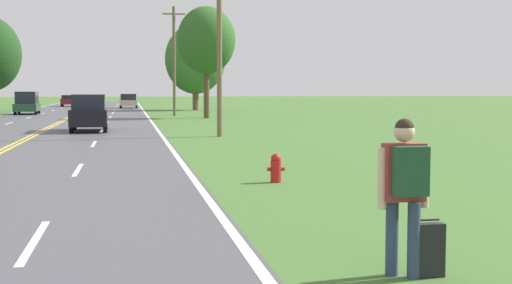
{
  "coord_description": "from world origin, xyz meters",
  "views": [
    {
      "loc": [
        4.31,
        -2.77,
        2.15
      ],
      "look_at": [
        6.52,
        9.5,
        1.22
      ],
      "focal_mm": 50.0,
      "sensor_mm": 36.0,
      "label": 1
    }
  ],
  "objects_px": {
    "suitcase": "(428,250)",
    "fire_hydrant": "(276,168)",
    "hitchhiker_person": "(405,181)",
    "tree_behind_sign": "(195,59)",
    "car_black_suv_approaching": "(89,112)",
    "tree_left_verge": "(206,41)",
    "car_maroon_hatchback_receding": "(69,100)",
    "car_champagne_hatchback_mid_far": "(129,101)",
    "car_dark_green_van_mid_near": "(27,103)"
  },
  "relations": [
    {
      "from": "suitcase",
      "to": "fire_hydrant",
      "type": "relative_size",
      "value": 1.0
    },
    {
      "from": "car_black_suv_approaching",
      "to": "tree_left_verge",
      "type": "bearing_deg",
      "value": 152.48
    },
    {
      "from": "car_champagne_hatchback_mid_far",
      "to": "fire_hydrant",
      "type": "bearing_deg",
      "value": 3.55
    },
    {
      "from": "tree_behind_sign",
      "to": "car_black_suv_approaching",
      "type": "xyz_separation_m",
      "value": [
        -8.71,
        -35.24,
        -4.16
      ]
    },
    {
      "from": "suitcase",
      "to": "fire_hydrant",
      "type": "xyz_separation_m",
      "value": [
        -0.02,
        8.4,
        0.03
      ]
    },
    {
      "from": "hitchhiker_person",
      "to": "car_champagne_hatchback_mid_far",
      "type": "distance_m",
      "value": 73.44
    },
    {
      "from": "car_maroon_hatchback_receding",
      "to": "car_dark_green_van_mid_near",
      "type": "bearing_deg",
      "value": 175.84
    },
    {
      "from": "car_black_suv_approaching",
      "to": "car_dark_green_van_mid_near",
      "type": "xyz_separation_m",
      "value": [
        -6.48,
        26.0,
        0.0
      ]
    },
    {
      "from": "tree_behind_sign",
      "to": "car_maroon_hatchback_receding",
      "type": "distance_m",
      "value": 22.32
    },
    {
      "from": "tree_left_verge",
      "to": "car_black_suv_approaching",
      "type": "relative_size",
      "value": 1.79
    },
    {
      "from": "fire_hydrant",
      "to": "tree_left_verge",
      "type": "height_order",
      "value": "tree_left_verge"
    },
    {
      "from": "fire_hydrant",
      "to": "car_maroon_hatchback_receding",
      "type": "bearing_deg",
      "value": 98.08
    },
    {
      "from": "tree_left_verge",
      "to": "car_maroon_hatchback_receding",
      "type": "relative_size",
      "value": 2.28
    },
    {
      "from": "tree_behind_sign",
      "to": "tree_left_verge",
      "type": "bearing_deg",
      "value": -93.04
    },
    {
      "from": "suitcase",
      "to": "car_black_suv_approaching",
      "type": "height_order",
      "value": "car_black_suv_approaching"
    },
    {
      "from": "car_maroon_hatchback_receding",
      "to": "tree_behind_sign",
      "type": "bearing_deg",
      "value": -141.98
    },
    {
      "from": "fire_hydrant",
      "to": "car_champagne_hatchback_mid_far",
      "type": "xyz_separation_m",
      "value": [
        -3.24,
        64.99,
        0.51
      ]
    },
    {
      "from": "tree_behind_sign",
      "to": "car_maroon_hatchback_receding",
      "type": "bearing_deg",
      "value": 129.2
    },
    {
      "from": "fire_hydrant",
      "to": "car_maroon_hatchback_receding",
      "type": "xyz_separation_m",
      "value": [
        -10.39,
        73.2,
        0.42
      ]
    },
    {
      "from": "tree_behind_sign",
      "to": "hitchhiker_person",
      "type": "bearing_deg",
      "value": -93.28
    },
    {
      "from": "tree_left_verge",
      "to": "car_black_suv_approaching",
      "type": "height_order",
      "value": "tree_left_verge"
    },
    {
      "from": "tree_behind_sign",
      "to": "car_maroon_hatchback_receding",
      "type": "xyz_separation_m",
      "value": [
        -13.83,
        16.96,
        -4.38
      ]
    },
    {
      "from": "hitchhiker_person",
      "to": "fire_hydrant",
      "type": "relative_size",
      "value": 2.72
    },
    {
      "from": "hitchhiker_person",
      "to": "suitcase",
      "type": "height_order",
      "value": "hitchhiker_person"
    },
    {
      "from": "tree_behind_sign",
      "to": "car_dark_green_van_mid_near",
      "type": "bearing_deg",
      "value": -148.7
    },
    {
      "from": "suitcase",
      "to": "car_champagne_hatchback_mid_far",
      "type": "xyz_separation_m",
      "value": [
        -3.26,
        73.39,
        0.54
      ]
    },
    {
      "from": "suitcase",
      "to": "car_black_suv_approaching",
      "type": "xyz_separation_m",
      "value": [
        -5.29,
        29.4,
        0.67
      ]
    },
    {
      "from": "tree_behind_sign",
      "to": "car_dark_green_van_mid_near",
      "type": "height_order",
      "value": "tree_behind_sign"
    },
    {
      "from": "fire_hydrant",
      "to": "car_dark_green_van_mid_near",
      "type": "xyz_separation_m",
      "value": [
        -11.75,
        47.01,
        0.65
      ]
    },
    {
      "from": "car_black_suv_approaching",
      "to": "car_maroon_hatchback_receding",
      "type": "height_order",
      "value": "car_black_suv_approaching"
    },
    {
      "from": "tree_left_verge",
      "to": "car_champagne_hatchback_mid_far",
      "type": "relative_size",
      "value": 2.16
    },
    {
      "from": "fire_hydrant",
      "to": "tree_left_verge",
      "type": "distance_m",
      "value": 36.9
    },
    {
      "from": "tree_left_verge",
      "to": "car_champagne_hatchback_mid_far",
      "type": "distance_m",
      "value": 29.51
    },
    {
      "from": "suitcase",
      "to": "tree_behind_sign",
      "type": "distance_m",
      "value": 64.91
    },
    {
      "from": "hitchhiker_person",
      "to": "car_dark_green_van_mid_near",
      "type": "height_order",
      "value": "car_dark_green_van_mid_near"
    },
    {
      "from": "tree_left_verge",
      "to": "car_maroon_hatchback_receding",
      "type": "bearing_deg",
      "value": 109.17
    },
    {
      "from": "hitchhiker_person",
      "to": "car_maroon_hatchback_receding",
      "type": "bearing_deg",
      "value": 5.96
    },
    {
      "from": "car_dark_green_van_mid_near",
      "to": "car_black_suv_approaching",
      "type": "bearing_deg",
      "value": -168.32
    },
    {
      "from": "hitchhiker_person",
      "to": "tree_behind_sign",
      "type": "xyz_separation_m",
      "value": [
        3.71,
        64.63,
        4.03
      ]
    },
    {
      "from": "hitchhiker_person",
      "to": "car_maroon_hatchback_receding",
      "type": "height_order",
      "value": "hitchhiker_person"
    },
    {
      "from": "car_black_suv_approaching",
      "to": "car_champagne_hatchback_mid_far",
      "type": "height_order",
      "value": "car_black_suv_approaching"
    },
    {
      "from": "hitchhiker_person",
      "to": "tree_behind_sign",
      "type": "relative_size",
      "value": 0.21
    },
    {
      "from": "fire_hydrant",
      "to": "car_dark_green_van_mid_near",
      "type": "relative_size",
      "value": 0.14
    },
    {
      "from": "suitcase",
      "to": "car_dark_green_van_mid_near",
      "type": "xyz_separation_m",
      "value": [
        -11.77,
        55.4,
        0.67
      ]
    },
    {
      "from": "suitcase",
      "to": "car_maroon_hatchback_receding",
      "type": "relative_size",
      "value": 0.19
    },
    {
      "from": "suitcase",
      "to": "car_dark_green_van_mid_near",
      "type": "relative_size",
      "value": 0.14
    },
    {
      "from": "suitcase",
      "to": "car_dark_green_van_mid_near",
      "type": "height_order",
      "value": "car_dark_green_van_mid_near"
    },
    {
      "from": "suitcase",
      "to": "tree_left_verge",
      "type": "distance_m",
      "value": 45.21
    },
    {
      "from": "tree_left_verge",
      "to": "tree_behind_sign",
      "type": "distance_m",
      "value": 19.85
    },
    {
      "from": "car_black_suv_approaching",
      "to": "car_maroon_hatchback_receding",
      "type": "distance_m",
      "value": 52.44
    }
  ]
}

